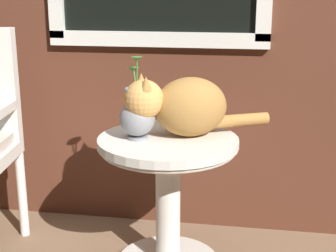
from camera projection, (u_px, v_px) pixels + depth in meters
The scene contains 3 objects.
wicker_side_table at pixel (168, 180), 2.12m from camera, with size 0.58×0.58×0.59m.
cat at pixel (183, 106), 2.06m from camera, with size 0.58×0.35×0.26m.
pewter_vase_with_ivy at pixel (137, 114), 2.03m from camera, with size 0.14×0.14×0.34m.
Camera 1 is at (0.55, -1.74, 1.19)m, focal length 53.95 mm.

